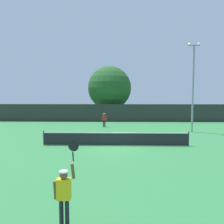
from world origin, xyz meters
TOP-DOWN VIEW (x-y plane):
  - ground_plane at (0.00, 0.00)m, footprint 120.00×120.00m
  - tennis_net at (0.00, 0.00)m, footprint 10.61×0.08m
  - perimeter_fence at (0.00, 14.57)m, footprint 34.86×0.12m
  - player_serving at (-1.33, -9.90)m, footprint 0.67×0.38m
  - player_receiving at (-1.39, 9.35)m, footprint 0.57×0.23m
  - tennis_ball at (-2.82, 0.96)m, footprint 0.07×0.07m
  - light_pole at (7.57, 6.15)m, footprint 1.18×0.28m
  - large_tree at (-1.09, 18.28)m, footprint 6.68×6.68m
  - parked_car_near at (-3.46, 22.18)m, footprint 2.34×4.38m
  - parked_car_mid at (6.64, 20.99)m, footprint 2.32×4.37m
  - parked_car_far at (9.64, 20.72)m, footprint 2.28×4.36m

SIDE VIEW (x-z plane):
  - ground_plane at x=0.00m, z-range 0.00..0.00m
  - tennis_ball at x=-2.82m, z-range 0.00..0.07m
  - tennis_net at x=0.00m, z-range -0.02..1.05m
  - parked_car_near at x=-3.46m, z-range -0.07..1.62m
  - parked_car_mid at x=6.64m, z-range -0.07..1.62m
  - parked_car_far at x=9.64m, z-range -0.07..1.62m
  - player_receiving at x=-1.39m, z-range 0.17..1.73m
  - player_serving at x=-1.33m, z-range -0.16..2.26m
  - perimeter_fence at x=0.00m, z-range 0.00..2.42m
  - large_tree at x=-1.09m, z-range 0.71..8.82m
  - light_pole at x=7.57m, z-range 0.57..9.31m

